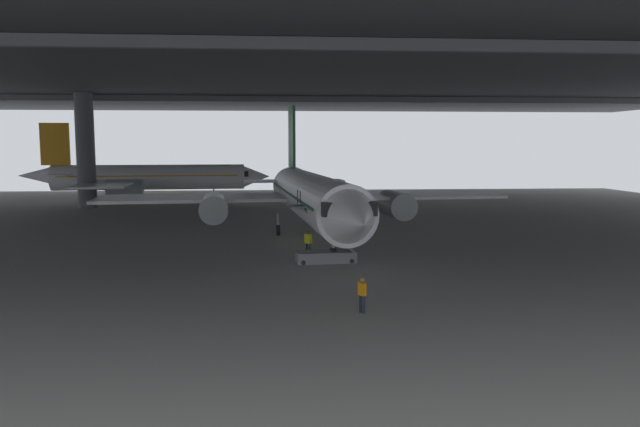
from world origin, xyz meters
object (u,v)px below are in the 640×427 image
object	(u,v)px
crew_worker_near_nose	(362,293)
crew_worker_by_stairs	(308,241)
airplane_main	(310,196)
airplane_distant	(145,177)
boarding_stairs	(325,251)

from	to	relation	value
crew_worker_near_nose	crew_worker_by_stairs	world-z (taller)	crew_worker_by_stairs
airplane_main	airplane_distant	bearing A→B (deg)	120.88
crew_worker_by_stairs	airplane_distant	xyz separation A→B (m)	(-19.29, 41.10, 2.23)
airplane_main	boarding_stairs	bearing A→B (deg)	-88.09
boarding_stairs	crew_worker_near_nose	size ratio (longest dim) A/B	2.86
crew_worker_by_stairs	airplane_distant	bearing A→B (deg)	115.15
airplane_main	crew_worker_near_nose	distance (m)	21.93
boarding_stairs	airplane_distant	size ratio (longest dim) A/B	0.14
boarding_stairs	crew_worker_by_stairs	size ratio (longest dim) A/B	2.63
boarding_stairs	crew_worker_near_nose	world-z (taller)	boarding_stairs
boarding_stairs	crew_worker_by_stairs	xyz separation A→B (m)	(-0.95, 2.13, 0.28)
airplane_distant	crew_worker_by_stairs	bearing A→B (deg)	-64.85
airplane_main	crew_worker_by_stairs	distance (m)	8.19
airplane_distant	airplane_main	bearing A→B (deg)	-59.12
boarding_stairs	crew_worker_near_nose	bearing A→B (deg)	-86.71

